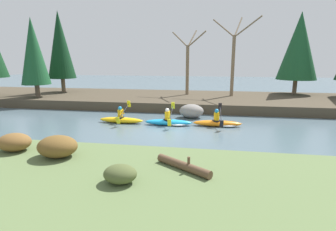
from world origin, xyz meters
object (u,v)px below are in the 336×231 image
at_px(boulder_midstream, 191,111).
at_px(driftwood_log, 183,166).
at_px(kayaker_lead, 219,123).
at_px(kayaker_middle, 170,122).
at_px(kayaker_trailing, 122,119).

height_order(boulder_midstream, driftwood_log, driftwood_log).
distance_m(boulder_midstream, driftwood_log, 9.73).
bearing_deg(boulder_midstream, kayaker_lead, -48.51).
xyz_separation_m(kayaker_lead, driftwood_log, (-1.25, -7.75, 0.58)).
bearing_deg(boulder_midstream, kayaker_middle, -116.19).
distance_m(kayaker_lead, boulder_midstream, 2.63).
height_order(kayaker_lead, boulder_midstream, kayaker_lead).
height_order(kayaker_lead, driftwood_log, kayaker_lead).
relative_size(kayaker_trailing, driftwood_log, 1.65).
bearing_deg(kayaker_lead, kayaker_trailing, 179.59).
height_order(kayaker_lead, kayaker_middle, same).
height_order(kayaker_middle, driftwood_log, kayaker_middle).
bearing_deg(boulder_midstream, kayaker_trailing, -152.79).
bearing_deg(kayaker_middle, driftwood_log, -80.47).
relative_size(kayaker_lead, boulder_midstream, 1.77).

